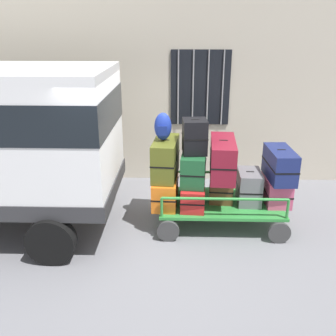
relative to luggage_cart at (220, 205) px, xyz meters
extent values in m
plane|color=slate|center=(-1.00, -0.36, -0.34)|extent=(40.00, 40.00, 0.00)
cube|color=#BCB29E|center=(-1.00, 2.14, 2.16)|extent=(12.00, 0.30, 5.00)
cube|color=black|center=(-0.29, 1.97, 1.66)|extent=(1.20, 0.04, 1.50)
cylinder|color=gray|center=(-0.74, 1.93, 1.66)|extent=(0.03, 0.03, 1.50)
cylinder|color=gray|center=(-0.44, 1.93, 1.66)|extent=(0.03, 0.03, 1.50)
cylinder|color=gray|center=(-0.14, 1.93, 1.66)|extent=(0.03, 0.03, 1.50)
cylinder|color=gray|center=(0.16, 1.93, 1.66)|extent=(0.03, 0.03, 1.50)
cylinder|color=black|center=(-2.51, -1.23, 0.01)|extent=(0.70, 0.22, 0.70)
cube|color=#2D8438|center=(0.00, 0.00, 0.04)|extent=(2.02, 1.19, 0.05)
cylinder|color=#383838|center=(0.87, -0.62, -0.16)|extent=(0.35, 0.06, 0.35)
cylinder|color=#383838|center=(0.87, 0.62, -0.16)|extent=(0.35, 0.06, 0.35)
cylinder|color=#383838|center=(-0.87, -0.62, -0.16)|extent=(0.35, 0.06, 0.35)
cylinder|color=#383838|center=(-0.87, 0.62, -0.16)|extent=(0.35, 0.06, 0.35)
cylinder|color=#2D8438|center=(0.97, -0.56, 0.22)|extent=(0.04, 0.04, 0.32)
cylinder|color=#2D8438|center=(0.97, 0.56, 0.22)|extent=(0.04, 0.04, 0.32)
cylinder|color=#2D8438|center=(-0.97, -0.56, 0.22)|extent=(0.04, 0.04, 0.32)
cylinder|color=#2D8438|center=(-0.97, 0.56, 0.22)|extent=(0.04, 0.04, 0.32)
cylinder|color=#2D8438|center=(0.00, -0.56, 0.38)|extent=(1.94, 0.04, 0.04)
cylinder|color=#2D8438|center=(0.00, 0.56, 0.38)|extent=(1.94, 0.04, 0.04)
cube|color=orange|center=(-0.93, 0.03, 0.29)|extent=(0.43, 1.05, 0.45)
cube|color=black|center=(-0.93, 0.03, 0.29)|extent=(0.44, 1.06, 0.02)
cube|color=black|center=(-0.93, 0.03, 0.51)|extent=(0.14, 0.04, 0.02)
cube|color=#4C5119|center=(-0.93, 0.01, 0.83)|extent=(0.45, 0.90, 0.62)
cube|color=black|center=(-0.93, 0.01, 0.83)|extent=(0.46, 0.91, 0.02)
cube|color=black|center=(-0.93, 0.01, 1.14)|extent=(0.13, 0.04, 0.02)
cube|color=#B21E1E|center=(-0.46, -0.01, 0.25)|extent=(0.44, 1.01, 0.37)
cube|color=black|center=(-0.46, -0.01, 0.25)|extent=(0.45, 1.02, 0.02)
cube|color=black|center=(-0.46, -0.01, 0.43)|extent=(0.13, 0.04, 0.02)
cube|color=#194C28|center=(-0.46, 0.01, 0.69)|extent=(0.46, 0.88, 0.50)
cube|color=black|center=(-0.46, 0.01, 0.69)|extent=(0.47, 0.90, 0.02)
cube|color=black|center=(-0.46, 0.01, 0.94)|extent=(0.14, 0.04, 0.02)
cube|color=black|center=(-0.46, -0.03, 1.22)|extent=(0.40, 0.43, 0.54)
cube|color=black|center=(-0.46, -0.03, 1.22)|extent=(0.41, 0.44, 0.02)
cube|color=black|center=(-0.46, -0.03, 1.48)|extent=(0.13, 0.04, 0.02)
cube|color=brown|center=(0.00, -0.02, 0.30)|extent=(0.40, 0.30, 0.47)
cube|color=black|center=(0.00, -0.02, 0.30)|extent=(0.42, 0.31, 0.02)
cube|color=black|center=(0.00, -0.02, 0.53)|extent=(0.14, 0.04, 0.02)
cube|color=maroon|center=(0.00, 0.01, 0.84)|extent=(0.45, 1.06, 0.60)
cube|color=black|center=(0.00, 0.01, 0.84)|extent=(0.46, 1.07, 0.02)
cube|color=black|center=(0.00, 0.01, 1.14)|extent=(0.14, 0.04, 0.02)
cube|color=slate|center=(0.46, 0.02, 0.34)|extent=(0.39, 0.60, 0.54)
cube|color=black|center=(0.46, 0.02, 0.34)|extent=(0.40, 0.61, 0.02)
cube|color=black|center=(0.46, 0.02, 0.60)|extent=(0.13, 0.03, 0.02)
cube|color=#CC4C72|center=(0.93, 0.04, 0.28)|extent=(0.39, 0.69, 0.43)
cube|color=black|center=(0.93, 0.04, 0.28)|extent=(0.40, 0.70, 0.02)
cube|color=black|center=(0.93, 0.04, 0.49)|extent=(0.14, 0.03, 0.02)
cube|color=navy|center=(0.93, -0.01, 0.75)|extent=(0.41, 0.85, 0.50)
cube|color=black|center=(0.93, -0.01, 0.75)|extent=(0.42, 0.86, 0.02)
cube|color=black|center=(0.93, -0.01, 1.00)|extent=(0.13, 0.04, 0.02)
ellipsoid|color=navy|center=(-0.97, -0.01, 1.37)|extent=(0.27, 0.19, 0.44)
cube|color=navy|center=(-0.97, -0.10, 1.32)|extent=(0.14, 0.06, 0.15)
camera|label=1|loc=(-0.71, -5.81, 2.89)|focal=40.49mm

